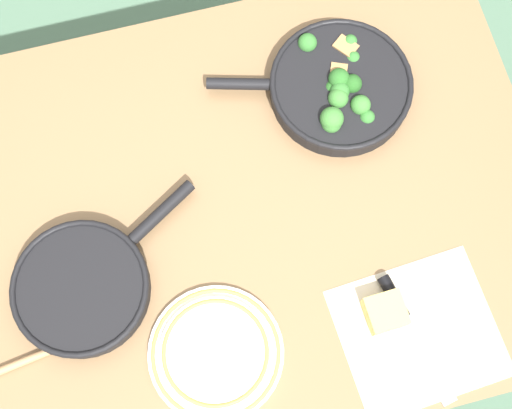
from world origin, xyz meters
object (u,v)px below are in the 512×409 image
object	(u,v)px
grater_knife	(406,320)
dinner_plate_stack	(216,353)
wooden_spoon	(34,357)
skillet_eggs	(83,287)
cheese_block	(385,312)
skillet_broccoli	(339,87)

from	to	relation	value
grater_knife	dinner_plate_stack	distance (m)	0.36
wooden_spoon	dinner_plate_stack	size ratio (longest dim) A/B	1.56
wooden_spoon	grater_knife	xyz separation A→B (m)	(-0.69, 0.11, 0.00)
skillet_eggs	cheese_block	distance (m)	0.57
skillet_broccoli	skillet_eggs	distance (m)	0.64
skillet_broccoli	skillet_eggs	bearing A→B (deg)	40.79
skillet_broccoli	skillet_eggs	xyz separation A→B (m)	(0.58, 0.27, -0.00)
skillet_broccoli	wooden_spoon	distance (m)	0.79
cheese_block	wooden_spoon	bearing A→B (deg)	-7.36
skillet_eggs	cheese_block	world-z (taller)	skillet_eggs
grater_knife	cheese_block	bearing A→B (deg)	-134.74
wooden_spoon	cheese_block	world-z (taller)	cheese_block
grater_knife	dinner_plate_stack	world-z (taller)	dinner_plate_stack
dinner_plate_stack	cheese_block	bearing A→B (deg)	178.80
skillet_eggs	cheese_block	xyz separation A→B (m)	(-0.54, 0.19, -0.00)
wooden_spoon	cheese_block	xyz separation A→B (m)	(-0.65, 0.08, 0.01)
grater_knife	dinner_plate_stack	bearing A→B (deg)	-106.43
grater_knife	cheese_block	xyz separation A→B (m)	(0.04, -0.02, 0.01)
skillet_eggs	dinner_plate_stack	bearing A→B (deg)	-71.25
skillet_broccoli	cheese_block	world-z (taller)	skillet_broccoli
skillet_broccoli	wooden_spoon	xyz separation A→B (m)	(0.69, 0.37, -0.02)
skillet_broccoli	grater_knife	world-z (taller)	skillet_broccoli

